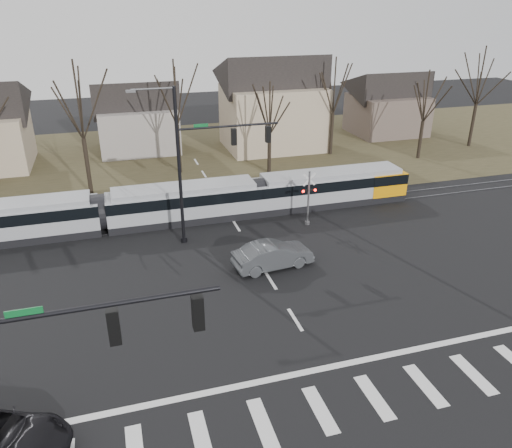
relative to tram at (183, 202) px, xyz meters
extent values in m
plane|color=black|center=(3.46, -16.00, -1.47)|extent=(140.00, 140.00, 0.00)
cube|color=#38331E|center=(3.46, 16.00, -1.46)|extent=(140.00, 28.00, 0.01)
cube|color=silver|center=(-2.54, -20.00, -1.46)|extent=(0.60, 2.60, 0.01)
cube|color=silver|center=(-0.14, -20.00, -1.46)|extent=(0.60, 2.60, 0.01)
cube|color=silver|center=(2.26, -20.00, -1.46)|extent=(0.60, 2.60, 0.01)
cube|color=silver|center=(4.66, -20.00, -1.46)|extent=(0.60, 2.60, 0.01)
cube|color=silver|center=(7.06, -20.00, -1.46)|extent=(0.60, 2.60, 0.01)
cube|color=silver|center=(9.46, -20.00, -1.46)|extent=(0.60, 2.60, 0.01)
cube|color=silver|center=(3.46, -17.80, -1.46)|extent=(28.00, 0.35, 0.01)
cube|color=silver|center=(3.46, -14.00, -1.46)|extent=(0.18, 2.00, 0.01)
cube|color=silver|center=(3.46, -10.00, -1.46)|extent=(0.18, 2.00, 0.01)
cube|color=silver|center=(3.46, -6.00, -1.46)|extent=(0.18, 2.00, 0.01)
cube|color=silver|center=(3.46, -2.00, -1.46)|extent=(0.18, 2.00, 0.01)
cube|color=silver|center=(3.46, 2.00, -1.46)|extent=(0.18, 2.00, 0.01)
cube|color=silver|center=(3.46, 6.00, -1.46)|extent=(0.18, 2.00, 0.01)
cube|color=silver|center=(3.46, 10.00, -1.46)|extent=(0.18, 2.00, 0.01)
cube|color=silver|center=(3.46, 14.00, -1.46)|extent=(0.18, 2.00, 0.01)
cube|color=#59595E|center=(3.46, -0.90, -1.44)|extent=(90.00, 0.12, 0.06)
cube|color=#59595E|center=(3.46, 0.50, -1.44)|extent=(90.00, 0.12, 0.06)
cube|color=gray|center=(-11.82, 0.00, -0.12)|extent=(11.98, 2.58, 2.69)
cube|color=black|center=(-11.82, 0.00, 0.42)|extent=(12.00, 2.62, 0.78)
cube|color=gray|center=(0.16, 0.00, -0.12)|extent=(11.06, 2.58, 2.69)
cube|color=black|center=(0.16, 0.00, 0.42)|extent=(11.08, 2.62, 0.78)
cube|color=gray|center=(11.69, 0.00, -0.12)|extent=(11.98, 2.58, 2.69)
cube|color=black|center=(11.69, 0.00, 0.42)|extent=(12.00, 2.62, 0.78)
cube|color=#F79A07|center=(16.20, 0.00, -0.04)|extent=(2.95, 2.64, 1.80)
imported|color=#404346|center=(4.08, -8.48, -0.66)|extent=(2.88, 5.29, 1.61)
cylinder|color=black|center=(-5.29, -22.00, 6.13)|extent=(6.50, 0.14, 0.14)
cube|color=#0C5926|center=(-7.04, -22.00, 6.28)|extent=(0.90, 0.03, 0.22)
cube|color=black|center=(-4.97, -22.00, 5.43)|extent=(0.32, 0.32, 1.05)
sphere|color=#FF0C07|center=(-4.97, -22.00, 5.76)|extent=(0.22, 0.22, 0.22)
cube|color=black|center=(-2.69, -22.00, 5.43)|extent=(0.32, 0.32, 1.05)
sphere|color=#FF0C07|center=(-2.69, -22.00, 5.76)|extent=(0.22, 0.22, 0.22)
cylinder|color=black|center=(-0.54, -3.50, 3.63)|extent=(0.22, 0.22, 10.20)
cylinder|color=black|center=(-0.54, -3.50, -1.32)|extent=(0.44, 0.44, 0.30)
cylinder|color=black|center=(2.71, -3.50, 6.13)|extent=(6.50, 0.14, 0.14)
cube|color=#0C5926|center=(0.96, -3.50, 6.28)|extent=(0.90, 0.03, 0.22)
cube|color=black|center=(3.03, -3.50, 5.43)|extent=(0.32, 0.32, 1.05)
sphere|color=#FF0C07|center=(3.03, -3.50, 5.76)|extent=(0.22, 0.22, 0.22)
cube|color=black|center=(5.31, -3.50, 5.43)|extent=(0.32, 0.32, 1.05)
sphere|color=#FF0C07|center=(5.31, -3.50, 5.76)|extent=(0.22, 0.22, 0.22)
cube|color=#59595B|center=(-3.04, -3.50, 8.55)|extent=(0.55, 0.22, 0.14)
cylinder|color=#59595B|center=(8.46, -3.20, 0.53)|extent=(0.14, 0.14, 4.00)
cylinder|color=#59595B|center=(8.46, -3.20, -1.37)|extent=(0.36, 0.36, 0.20)
cube|color=silver|center=(8.46, -3.20, 1.93)|extent=(0.95, 0.04, 0.95)
cube|color=silver|center=(8.46, -3.20, 1.93)|extent=(0.95, 0.04, 0.95)
cube|color=black|center=(8.46, -3.20, 1.13)|extent=(1.00, 0.10, 0.12)
sphere|color=#FF0C07|center=(8.01, -3.28, 1.13)|extent=(0.18, 0.18, 0.18)
sphere|color=#FF0C07|center=(8.91, -3.28, 1.13)|extent=(0.18, 0.18, 0.18)
cube|color=gray|center=(-1.54, 20.00, 0.78)|extent=(8.00, 7.00, 4.50)
cube|color=tan|center=(12.46, 17.00, 1.78)|extent=(10.00, 8.00, 6.50)
cube|color=brown|center=(27.46, 19.00, 0.78)|extent=(8.00, 7.00, 4.50)
camera|label=1|loc=(-4.45, -33.62, 13.44)|focal=35.00mm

